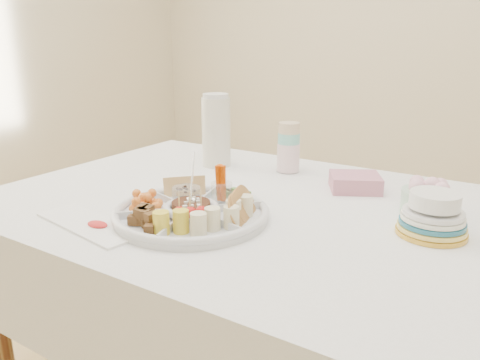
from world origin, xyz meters
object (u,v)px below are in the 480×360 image
Objects in this scene: dining_table at (261,324)px; plate_stack at (433,214)px; thermos at (216,130)px; party_tray at (191,211)px.

plate_stack is at bearing 2.95° from dining_table.
dining_table is 0.66m from thermos.
plate_stack is (0.43, 0.02, 0.43)m from dining_table.
dining_table is 9.60× the size of plate_stack.
party_tray is at bearing -114.95° from dining_table.
thermos is at bearing 162.68° from plate_stack.
party_tray reaches higher than dining_table.
thermos is (-0.25, 0.46, 0.11)m from party_tray.
party_tray is (-0.09, -0.20, 0.40)m from dining_table.
plate_stack reaches higher than dining_table.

